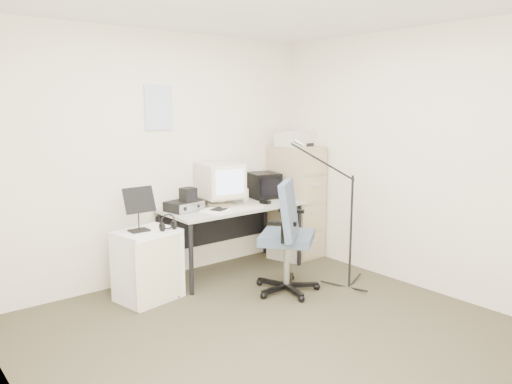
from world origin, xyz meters
TOP-DOWN VIEW (x-y plane):
  - floor at (0.00, 0.00)m, footprint 3.60×3.60m
  - ceiling at (0.00, 0.00)m, footprint 3.60×3.60m
  - wall_back at (0.00, 1.80)m, footprint 3.60×0.02m
  - wall_left at (-1.80, 0.00)m, footprint 0.02×3.60m
  - wall_right at (1.80, 0.00)m, footprint 0.02×3.60m
  - wall_calendar at (-0.02, 1.79)m, footprint 0.30×0.02m
  - filing_cabinet at (1.58, 1.48)m, footprint 0.40×0.60m
  - printer at (1.58, 1.50)m, footprint 0.45×0.32m
  - desk at (0.63, 1.45)m, footprint 1.50×0.70m
  - crt_monitor at (0.54, 1.54)m, footprint 0.46×0.48m
  - crt_tv at (1.17, 1.58)m, footprint 0.38×0.39m
  - desk_speaker at (0.87, 1.57)m, footprint 0.07×0.07m
  - keyboard at (0.60, 1.27)m, footprint 0.48×0.30m
  - mouse at (0.95, 1.29)m, footprint 0.10×0.13m
  - radio_receiver at (0.10, 1.54)m, footprint 0.38×0.31m
  - radio_speaker at (0.12, 1.49)m, footprint 0.15×0.14m
  - papers at (0.31, 1.28)m, footprint 0.29×0.33m
  - pc_tower at (1.35, 1.40)m, footprint 0.30×0.44m
  - office_chair at (0.69, 0.65)m, footprint 0.90×0.90m
  - side_cart at (-0.43, 1.32)m, footprint 0.59×0.51m
  - music_stand at (-0.49, 1.34)m, footprint 0.30×0.17m
  - headphones at (-0.27, 1.21)m, footprint 0.19×0.19m
  - mic_stand at (1.26, 0.36)m, footprint 0.03×0.03m

SIDE VIEW (x-z plane):
  - floor at x=0.00m, z-range -0.01..0.00m
  - pc_tower at x=1.35m, z-range 0.00..0.38m
  - side_cart at x=-0.43m, z-range 0.00..0.65m
  - desk at x=0.63m, z-range 0.00..0.73m
  - office_chair at x=0.69m, z-range 0.00..1.11m
  - filing_cabinet at x=1.58m, z-range 0.00..1.30m
  - headphones at x=-0.27m, z-range 0.69..0.72m
  - mic_stand at x=1.26m, z-range 0.00..1.46m
  - papers at x=0.31m, z-range 0.73..0.75m
  - keyboard at x=0.60m, z-range 0.73..0.75m
  - mouse at x=0.95m, z-range 0.73..0.76m
  - radio_receiver at x=0.10m, z-range 0.73..0.83m
  - desk_speaker at x=0.87m, z-range 0.73..0.87m
  - music_stand at x=-0.49m, z-range 0.65..1.07m
  - crt_tv at x=1.17m, z-range 0.73..1.01m
  - radio_speaker at x=0.12m, z-range 0.83..0.97m
  - crt_monitor at x=0.54m, z-range 0.73..1.18m
  - wall_back at x=0.00m, z-range 0.00..2.50m
  - wall_left at x=-1.80m, z-range 0.00..2.50m
  - wall_right at x=1.80m, z-range 0.00..2.50m
  - printer at x=1.58m, z-range 1.30..1.46m
  - wall_calendar at x=-0.02m, z-range 1.53..1.97m
  - ceiling at x=0.00m, z-range 2.50..2.50m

